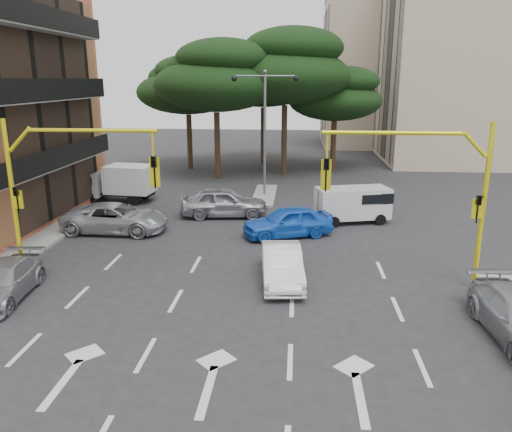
{
  "coord_description": "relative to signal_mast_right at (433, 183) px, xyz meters",
  "views": [
    {
      "loc": [
        2.07,
        -15.49,
        7.39
      ],
      "look_at": [
        0.33,
        5.41,
        1.6
      ],
      "focal_mm": 35.0,
      "sensor_mm": 36.0,
      "label": 1
    }
  ],
  "objects": [
    {
      "name": "ground",
      "position": [
        -6.8,
        -1.99,
        -3.88
      ],
      "size": [
        120.0,
        120.0,
        0.0
      ],
      "primitive_type": "plane",
      "color": "#28282B",
      "rests_on": "ground"
    },
    {
      "name": "median_strip",
      "position": [
        -6.8,
        14.01,
        -3.81
      ],
      "size": [
        1.4,
        6.0,
        0.15
      ],
      "primitive_type": "cube",
      "color": "gray",
      "rests_on": "ground"
    },
    {
      "name": "apartment_beige_near",
      "position": [
        13.15,
        30.01,
        5.47
      ],
      "size": [
        20.2,
        12.15,
        18.7
      ],
      "color": "#C4AC93",
      "rests_on": "ground"
    },
    {
      "name": "apartment_beige_far",
      "position": [
        6.15,
        42.01,
        4.47
      ],
      "size": [
        16.2,
        12.15,
        16.7
      ],
      "color": "#C4AC93",
      "rests_on": "ground"
    },
    {
      "name": "pine_left_near",
      "position": [
        -10.75,
        19.96,
        3.72
      ],
      "size": [
        9.15,
        9.15,
        10.23
      ],
      "color": "#382616",
      "rests_on": "ground"
    },
    {
      "name": "pine_center",
      "position": [
        -5.75,
        21.96,
        4.41
      ],
      "size": [
        9.98,
        9.98,
        11.16
      ],
      "color": "#382616",
      "rests_on": "ground"
    },
    {
      "name": "pine_left_far",
      "position": [
        -13.75,
        23.96,
        3.03
      ],
      "size": [
        8.32,
        8.32,
        9.3
      ],
      "color": "#382616",
      "rests_on": "ground"
    },
    {
      "name": "pine_right",
      "position": [
        -1.75,
        23.96,
        2.33
      ],
      "size": [
        7.49,
        7.49,
        8.37
      ],
      "color": "#382616",
      "rests_on": "ground"
    },
    {
      "name": "pine_back",
      "position": [
        -7.75,
        26.96,
        3.72
      ],
      "size": [
        9.15,
        9.15,
        10.23
      ],
      "color": "#382616",
      "rests_on": "ground"
    },
    {
      "name": "signal_mast_right",
      "position": [
        0.0,
        0.0,
        0.0
      ],
      "size": [
        5.79,
        0.37,
        6.0
      ],
      "color": "yellow",
      "rests_on": "ground"
    },
    {
      "name": "signal_mast_left",
      "position": [
        -13.61,
        0.0,
        0.0
      ],
      "size": [
        5.79,
        0.37,
        6.0
      ],
      "color": "yellow",
      "rests_on": "ground"
    },
    {
      "name": "street_lamp_center",
      "position": [
        -6.8,
        14.01,
        1.54
      ],
      "size": [
        4.16,
        0.36,
        7.77
      ],
      "color": "slate",
      "rests_on": "median_strip"
    },
    {
      "name": "car_white_hatch",
      "position": [
        -5.22,
        0.02,
        -3.21
      ],
      "size": [
        1.84,
        4.24,
        1.36
      ],
      "primitive_type": "imported",
      "rotation": [
        0.0,
        0.0,
        0.1
      ],
      "color": "white",
      "rests_on": "ground"
    },
    {
      "name": "car_blue_compact",
      "position": [
        -5.13,
        5.65,
        -3.15
      ],
      "size": [
        4.67,
        3.2,
        1.48
      ],
      "primitive_type": "imported",
      "rotation": [
        0.0,
        0.0,
        -1.2
      ],
      "color": "blue",
      "rests_on": "ground"
    },
    {
      "name": "car_silver_wagon",
      "position": [
        -14.8,
        -2.26,
        -3.27
      ],
      "size": [
        2.14,
        4.38,
        1.23
      ],
      "primitive_type": "imported",
      "rotation": [
        0.0,
        0.0,
        0.1
      ],
      "color": "#96999D",
      "rests_on": "ground"
    },
    {
      "name": "car_silver_cross_a",
      "position": [
        -13.66,
        5.65,
        -3.17
      ],
      "size": [
        5.18,
        2.47,
        1.43
      ],
      "primitive_type": "imported",
      "rotation": [
        0.0,
        0.0,
        1.55
      ],
      "color": "#ACAEB4",
      "rests_on": "ground"
    },
    {
      "name": "car_silver_cross_b",
      "position": [
        -8.7,
        8.95,
        -3.08
      ],
      "size": [
        4.93,
        2.42,
        1.62
      ],
      "primitive_type": "imported",
      "rotation": [
        0.0,
        0.0,
        1.68
      ],
      "color": "gray",
      "rests_on": "ground"
    },
    {
      "name": "van_white",
      "position": [
        -1.77,
        8.45,
        -2.94
      ],
      "size": [
        4.1,
        2.62,
        1.89
      ],
      "primitive_type": null,
      "rotation": [
        0.0,
        0.0,
        -1.31
      ],
      "color": "silver",
      "rests_on": "ground"
    },
    {
      "name": "box_truck_a",
      "position": [
        -15.8,
        12.01,
        -2.75
      ],
      "size": [
        4.8,
        2.42,
        2.27
      ],
      "primitive_type": null,
      "rotation": [
        0.0,
        0.0,
        1.46
      ],
      "color": "silver",
      "rests_on": "ground"
    }
  ]
}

